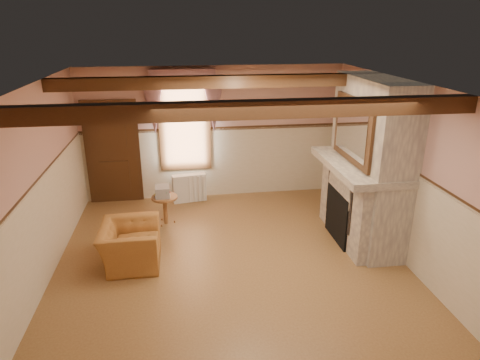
{
  "coord_description": "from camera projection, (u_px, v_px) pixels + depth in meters",
  "views": [
    {
      "loc": [
        -0.71,
        -5.83,
        3.6
      ],
      "look_at": [
        0.25,
        0.8,
        1.13
      ],
      "focal_mm": 32.0,
      "sensor_mm": 36.0,
      "label": 1
    }
  ],
  "objects": [
    {
      "name": "wall_right",
      "position": [
        406.0,
        173.0,
        6.64
      ],
      "size": [
        0.02,
        6.0,
        2.8
      ],
      "primitive_type": "cube",
      "color": "tan",
      "rests_on": "floor"
    },
    {
      "name": "firebox",
      "position": [
        341.0,
        216.0,
        7.43
      ],
      "size": [
        0.2,
        0.95,
        0.9
      ],
      "primitive_type": "cube",
      "color": "black",
      "rests_on": "floor"
    },
    {
      "name": "window",
      "position": [
        185.0,
        123.0,
        8.87
      ],
      "size": [
        1.06,
        0.08,
        2.02
      ],
      "primitive_type": "cube",
      "color": "white",
      "rests_on": "wall_back"
    },
    {
      "name": "side_table",
      "position": [
        165.0,
        210.0,
        8.08
      ],
      "size": [
        0.64,
        0.64,
        0.55
      ],
      "primitive_type": "cylinder",
      "rotation": [
        0.0,
        0.0,
        -0.42
      ],
      "color": "brown",
      "rests_on": "floor"
    },
    {
      "name": "book_stack",
      "position": [
        162.0,
        191.0,
        7.96
      ],
      "size": [
        0.27,
        0.33,
        0.2
      ],
      "primitive_type": "cube",
      "rotation": [
        0.0,
        0.0,
        0.03
      ],
      "color": "#B7AD8C",
      "rests_on": "side_table"
    },
    {
      "name": "armchair",
      "position": [
        130.0,
        245.0,
        6.7
      ],
      "size": [
        0.89,
        1.02,
        0.66
      ],
      "primitive_type": "imported",
      "rotation": [
        0.0,
        0.0,
        1.57
      ],
      "color": "#9E662D",
      "rests_on": "floor"
    },
    {
      "name": "floor",
      "position": [
        232.0,
        265.0,
        6.76
      ],
      "size": [
        5.5,
        6.0,
        0.01
      ],
      "primitive_type": "cube",
      "color": "brown",
      "rests_on": "ground"
    },
    {
      "name": "radiator",
      "position": [
        189.0,
        188.0,
        9.09
      ],
      "size": [
        0.72,
        0.29,
        0.6
      ],
      "primitive_type": "cube",
      "rotation": [
        0.0,
        0.0,
        0.17
      ],
      "color": "silver",
      "rests_on": "floor"
    },
    {
      "name": "oil_lamp",
      "position": [
        353.0,
        148.0,
        7.39
      ],
      "size": [
        0.11,
        0.11,
        0.28
      ],
      "primitive_type": "cylinder",
      "color": "gold",
      "rests_on": "mantel"
    },
    {
      "name": "ceiling_beam_back",
      "position": [
        221.0,
        82.0,
        6.94
      ],
      "size": [
        5.5,
        0.18,
        0.2
      ],
      "primitive_type": "cube",
      "color": "black",
      "rests_on": "ceiling"
    },
    {
      "name": "mantel_clock",
      "position": [
        348.0,
        147.0,
        7.59
      ],
      "size": [
        0.14,
        0.24,
        0.2
      ],
      "primitive_type": "cube",
      "color": "black",
      "rests_on": "mantel"
    },
    {
      "name": "bowl",
      "position": [
        362.0,
        161.0,
        7.03
      ],
      "size": [
        0.37,
        0.37,
        0.09
      ],
      "primitive_type": "imported",
      "color": "brown",
      "rests_on": "mantel"
    },
    {
      "name": "ceiling",
      "position": [
        230.0,
        86.0,
        5.79
      ],
      "size": [
        5.5,
        6.0,
        0.01
      ],
      "primitive_type": "cube",
      "color": "silver",
      "rests_on": "wall_back"
    },
    {
      "name": "window_drapes",
      "position": [
        183.0,
        94.0,
        8.57
      ],
      "size": [
        1.3,
        0.14,
        1.4
      ],
      "primitive_type": "cube",
      "color": "gray",
      "rests_on": "wall_back"
    },
    {
      "name": "wall_back",
      "position": [
        214.0,
        133.0,
        9.06
      ],
      "size": [
        5.5,
        0.02,
        2.8
      ],
      "primitive_type": "cube",
      "color": "tan",
      "rests_on": "floor"
    },
    {
      "name": "door",
      "position": [
        113.0,
        154.0,
        8.84
      ],
      "size": [
        1.1,
        0.1,
        2.1
      ],
      "primitive_type": "cube",
      "color": "black",
      "rests_on": "floor"
    },
    {
      "name": "candle_red",
      "position": [
        371.0,
        165.0,
        6.7
      ],
      "size": [
        0.06,
        0.06,
        0.16
      ],
      "primitive_type": "cylinder",
      "color": "#A11A13",
      "rests_on": "mantel"
    },
    {
      "name": "overmantel_mirror",
      "position": [
        352.0,
        130.0,
        6.91
      ],
      "size": [
        0.06,
        1.44,
        1.04
      ],
      "primitive_type": "cube",
      "color": "silver",
      "rests_on": "fireplace"
    },
    {
      "name": "ceiling_beam_front",
      "position": [
        244.0,
        110.0,
        4.71
      ],
      "size": [
        5.5,
        0.18,
        0.2
      ],
      "primitive_type": "cube",
      "color": "black",
      "rests_on": "ceiling"
    },
    {
      "name": "fireplace",
      "position": [
        370.0,
        163.0,
        7.16
      ],
      "size": [
        0.85,
        2.0,
        2.8
      ],
      "primitive_type": "cube",
      "color": "gray",
      "rests_on": "floor"
    },
    {
      "name": "chair_rail",
      "position": [
        231.0,
        176.0,
        6.24
      ],
      "size": [
        5.5,
        6.0,
        0.08
      ],
      "primitive_type": null,
      "color": "black",
      "rests_on": "wainscot"
    },
    {
      "name": "mantel",
      "position": [
        360.0,
        165.0,
        7.15
      ],
      "size": [
        1.05,
        2.05,
        0.12
      ],
      "primitive_type": "cube",
      "color": "gray",
      "rests_on": "fireplace"
    },
    {
      "name": "jar_yellow",
      "position": [
        366.0,
        162.0,
        6.91
      ],
      "size": [
        0.06,
        0.06,
        0.12
      ],
      "primitive_type": "cylinder",
      "color": "gold",
      "rests_on": "mantel"
    },
    {
      "name": "wainscot",
      "position": [
        231.0,
        222.0,
        6.5
      ],
      "size": [
        5.5,
        6.0,
        1.5
      ],
      "primitive_type": null,
      "color": "beige",
      "rests_on": "floor"
    },
    {
      "name": "wall_front",
      "position": [
        276.0,
        310.0,
        3.49
      ],
      "size": [
        5.5,
        0.02,
        2.8
      ],
      "primitive_type": "cube",
      "color": "tan",
      "rests_on": "floor"
    },
    {
      "name": "wall_left",
      "position": [
        34.0,
        192.0,
        5.91
      ],
      "size": [
        0.02,
        6.0,
        2.8
      ],
      "primitive_type": "cube",
      "color": "tan",
      "rests_on": "floor"
    }
  ]
}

